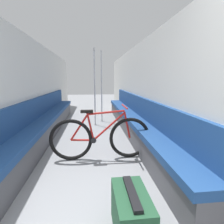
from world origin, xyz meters
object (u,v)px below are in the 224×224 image
grab_pole_near (102,88)px  bicycle (101,138)px  bench_seat_row_right (133,121)px  luggage_bag (131,215)px  bench_seat_row_left (45,124)px  grab_pole_far (95,89)px

grab_pole_near → bicycle: bearing=-93.5°
bench_seat_row_right → bicycle: (-0.85, -1.28, 0.05)m
luggage_bag → bench_seat_row_left: bearing=116.5°
grab_pole_near → grab_pole_far: size_ratio=1.00×
grab_pole_far → grab_pole_near: bearing=63.9°
bench_seat_row_right → grab_pole_far: 1.52m
bench_seat_row_left → grab_pole_near: (1.39, 1.42, 0.75)m
bicycle → grab_pole_near: bearing=80.9°
grab_pole_near → luggage_bag: 4.32m
bench_seat_row_right → bicycle: bench_seat_row_right is taller
bench_seat_row_right → bicycle: bearing=-123.7°
bench_seat_row_left → luggage_bag: bearing=-63.5°
grab_pole_far → bench_seat_row_left: bearing=-140.3°
grab_pole_near → luggage_bag: (0.01, -4.23, -0.86)m
grab_pole_near → luggage_bag: grab_pole_near is taller
bench_seat_row_left → grab_pole_far: (1.17, 0.97, 0.75)m
bench_seat_row_left → grab_pole_near: size_ratio=2.71×
bench_seat_row_left → luggage_bag: 3.14m
bicycle → grab_pole_near: size_ratio=0.77×
bicycle → bench_seat_row_right: bearing=50.8°
bicycle → luggage_bag: bicycle is taller
bicycle → grab_pole_far: size_ratio=0.77×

